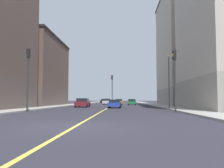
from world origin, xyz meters
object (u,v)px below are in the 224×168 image
object	(u,v)px
traffic_light_median_far	(112,86)
car_maroon	(83,103)
car_silver	(107,102)
car_green	(132,102)
building_right_midblock	(34,72)
car_orange	(119,102)
building_left_mid	(186,50)
street_lamp_left_near	(169,75)
car_blue	(115,104)
traffic_light_left_near	(175,72)
car_black	(104,101)
traffic_light_right_near	(28,71)

from	to	relation	value
traffic_light_median_far	car_maroon	bearing A→B (deg)	-110.04
car_silver	car_green	xyz separation A→B (m)	(5.97, -4.58, -0.04)
building_right_midblock	car_green	distance (m)	21.87
traffic_light_median_far	car_orange	distance (m)	8.88
building_left_mid	building_right_midblock	size ratio (longest dim) A/B	1.27
building_right_midblock	car_orange	xyz separation A→B (m)	(16.11, 12.65, -5.89)
building_left_mid	street_lamp_left_near	bearing A→B (deg)	-111.88
building_left_mid	traffic_light_median_far	xyz separation A→B (m)	(-14.97, 1.45, -7.19)
building_left_mid	car_blue	distance (m)	21.94
building_right_midblock	car_blue	size ratio (longest dim) A/B	4.12
traffic_light_left_near	car_maroon	world-z (taller)	traffic_light_left_near
building_right_midblock	traffic_light_median_far	world-z (taller)	building_right_midblock
traffic_light_left_near	car_blue	world-z (taller)	traffic_light_left_near
building_right_midblock	street_lamp_left_near	size ratio (longest dim) A/B	2.56
car_maroon	car_black	xyz separation A→B (m)	(0.30, 38.50, -0.02)
traffic_light_left_near	car_black	bearing A→B (deg)	101.73
traffic_light_right_near	car_blue	world-z (taller)	traffic_light_right_near
traffic_light_left_near	traffic_light_median_far	xyz separation A→B (m)	(-7.20, 26.32, 0.20)
traffic_light_left_near	street_lamp_left_near	distance (m)	8.14
car_silver	traffic_light_left_near	bearing A→B (deg)	-75.81
traffic_light_left_near	car_silver	bearing A→B (deg)	104.19
traffic_light_median_far	car_silver	world-z (taller)	traffic_light_median_far
building_right_midblock	car_blue	xyz separation A→B (m)	(15.91, -10.10, -5.91)
building_right_midblock	car_maroon	xyz separation A→B (m)	(10.67, -6.89, -5.83)
traffic_light_right_near	street_lamp_left_near	size ratio (longest dim) A/B	0.90
car_orange	street_lamp_left_near	bearing A→B (deg)	-75.22
building_left_mid	car_black	size ratio (longest dim) A/B	5.20
car_silver	car_orange	world-z (taller)	car_silver
building_right_midblock	car_maroon	size ratio (longest dim) A/B	3.96
street_lamp_left_near	traffic_light_right_near	bearing A→B (deg)	-152.26
traffic_light_right_near	street_lamp_left_near	distance (m)	17.32
traffic_light_right_near	traffic_light_median_far	xyz separation A→B (m)	(7.11, 26.32, 0.05)
traffic_light_median_far	car_blue	world-z (taller)	traffic_light_median_far
car_maroon	car_black	distance (m)	38.50
car_orange	car_green	size ratio (longest dim) A/B	1.01
traffic_light_right_near	street_lamp_left_near	xyz separation A→B (m)	(15.32, 8.06, 0.34)
traffic_light_median_far	traffic_light_left_near	bearing A→B (deg)	-74.70
car_blue	car_black	bearing A→B (deg)	96.76
street_lamp_left_near	car_silver	xyz separation A→B (m)	(-9.91, 27.11, -3.67)
traffic_light_right_near	street_lamp_left_near	bearing A→B (deg)	27.74
building_left_mid	traffic_light_right_near	world-z (taller)	building_left_mid
car_maroon	car_black	world-z (taller)	car_maroon
traffic_light_right_near	car_silver	distance (m)	35.74
car_black	car_silver	bearing A→B (deg)	-83.15
car_silver	building_left_mid	bearing A→B (deg)	-31.73
car_silver	car_green	bearing A→B (deg)	-37.47
car_silver	car_maroon	world-z (taller)	car_maroon
traffic_light_median_far	car_blue	xyz separation A→B (m)	(1.07, -14.66, -3.46)
street_lamp_left_near	car_orange	xyz separation A→B (m)	(-6.95, 26.34, -3.73)
building_left_mid	car_maroon	distance (m)	24.05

